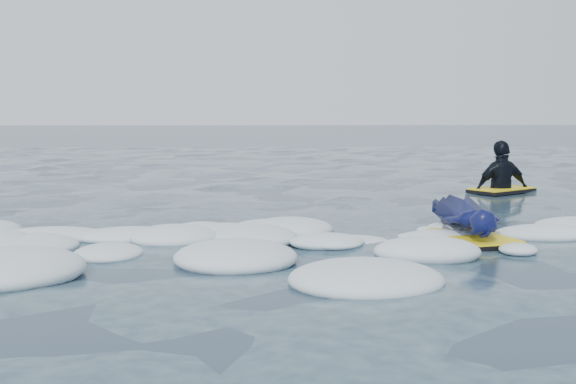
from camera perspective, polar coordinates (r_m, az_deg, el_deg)
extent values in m
plane|color=#1A2E3F|center=(6.41, -8.68, -6.36)|extent=(120.00, 120.00, 0.00)
cube|color=black|center=(8.00, 14.40, -3.63)|extent=(0.90, 1.24, 0.06)
cube|color=yellow|center=(8.00, 14.40, -3.36)|extent=(0.87, 1.21, 0.02)
imported|color=#0C0F5A|center=(8.21, 13.94, -1.89)|extent=(0.66, 1.69, 0.40)
cube|color=black|center=(12.90, 16.50, 0.11)|extent=(1.33, 1.19, 0.06)
cube|color=yellow|center=(12.90, 16.51, 0.29)|extent=(1.29, 1.16, 0.02)
imported|color=black|center=(12.91, 16.50, 0.05)|extent=(1.10, 0.68, 1.75)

